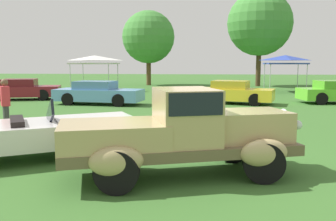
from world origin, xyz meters
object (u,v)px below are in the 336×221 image
(show_car_skyblue, at_px, (98,93))
(spectator_between_cars, at_px, (6,104))
(neighbor_convertible, at_px, (44,133))
(show_car_lime, at_px, (336,92))
(feature_pickup_truck, at_px, (181,132))
(canopy_tent_center_field, at_px, (285,59))
(show_car_yellow, at_px, (233,92))
(show_car_burgundy, at_px, (22,89))
(canopy_tent_left_field, at_px, (95,59))

(show_car_skyblue, relative_size, spectator_between_cars, 2.79)
(neighbor_convertible, distance_m, show_car_lime, 16.40)
(feature_pickup_truck, distance_m, neighbor_convertible, 3.45)
(canopy_tent_center_field, bearing_deg, show_car_yellow, -118.63)
(canopy_tent_center_field, bearing_deg, show_car_burgundy, -156.72)
(feature_pickup_truck, height_order, spectator_between_cars, feature_pickup_truck)
(show_car_lime, bearing_deg, canopy_tent_left_field, 155.77)
(neighbor_convertible, distance_m, show_car_skyblue, 10.72)
(neighbor_convertible, height_order, spectator_between_cars, spectator_between_cars)
(show_car_skyblue, xyz_separation_m, show_car_lime, (12.59, 1.83, -0.00))
(feature_pickup_truck, height_order, canopy_tent_center_field, canopy_tent_center_field)
(show_car_lime, bearing_deg, feature_pickup_truck, -119.04)
(show_car_lime, xyz_separation_m, spectator_between_cars, (-13.18, -9.72, 0.32))
(canopy_tent_left_field, bearing_deg, spectator_between_cars, -82.51)
(show_car_lime, relative_size, spectator_between_cars, 2.38)
(show_car_yellow, xyz_separation_m, spectator_between_cars, (-7.65, -8.98, 0.31))
(show_car_skyblue, distance_m, canopy_tent_left_field, 9.36)
(show_car_burgundy, distance_m, canopy_tent_center_field, 18.15)
(show_car_burgundy, distance_m, show_car_yellow, 12.24)
(neighbor_convertible, relative_size, show_car_yellow, 1.10)
(feature_pickup_truck, distance_m, show_car_burgundy, 17.07)
(show_car_skyblue, distance_m, show_car_yellow, 7.13)
(feature_pickup_truck, relative_size, neighbor_convertible, 0.96)
(show_car_burgundy, relative_size, canopy_tent_left_field, 1.42)
(spectator_between_cars, bearing_deg, show_car_lime, 36.40)
(neighbor_convertible, distance_m, show_car_burgundy, 14.36)
(show_car_yellow, distance_m, show_car_lime, 5.58)
(show_car_skyblue, distance_m, show_car_lime, 12.72)
(show_car_burgundy, bearing_deg, show_car_yellow, -4.11)
(feature_pickup_truck, relative_size, spectator_between_cars, 2.78)
(show_car_yellow, xyz_separation_m, show_car_lime, (5.54, 0.74, -0.00))
(show_car_lime, bearing_deg, canopy_tent_center_field, 99.04)
(feature_pickup_truck, height_order, show_car_yellow, feature_pickup_truck)
(neighbor_convertible, height_order, show_car_lime, neighbor_convertible)
(show_car_lime, bearing_deg, show_car_skyblue, -171.74)
(neighbor_convertible, xyz_separation_m, canopy_tent_center_field, (9.59, 19.67, 1.84))
(show_car_lime, bearing_deg, show_car_yellow, -172.43)
(neighbor_convertible, relative_size, spectator_between_cars, 2.88)
(canopy_tent_left_field, bearing_deg, neighbor_convertible, -76.54)
(show_car_burgundy, relative_size, spectator_between_cars, 2.66)
(canopy_tent_left_field, distance_m, canopy_tent_center_field, 14.22)
(show_car_skyblue, xyz_separation_m, spectator_between_cars, (-0.60, -7.89, 0.31))
(spectator_between_cars, bearing_deg, show_car_yellow, 49.59)
(feature_pickup_truck, bearing_deg, show_car_burgundy, 126.90)
(show_car_yellow, bearing_deg, feature_pickup_truck, -98.74)
(show_car_lime, bearing_deg, show_car_burgundy, 179.54)
(show_car_burgundy, relative_size, canopy_tent_center_field, 1.61)
(show_car_skyblue, xyz_separation_m, show_car_yellow, (7.05, 1.09, -0.00))
(show_car_lime, height_order, canopy_tent_left_field, canopy_tent_left_field)
(feature_pickup_truck, bearing_deg, show_car_skyblue, 113.53)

